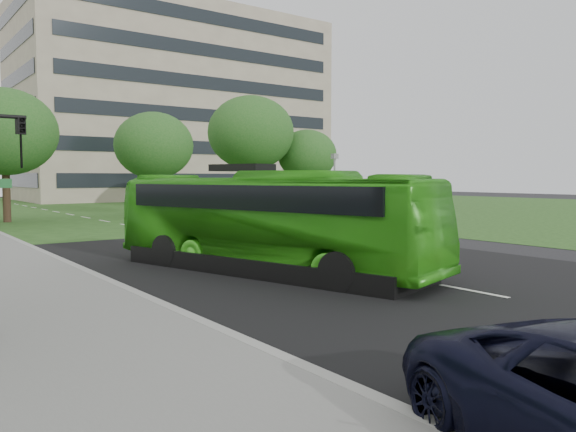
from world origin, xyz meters
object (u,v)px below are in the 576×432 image
(office_building, at_px, (174,107))
(sedan, at_px, (231,215))
(tree_park_c, at_px, (154,146))
(camera_pole, at_px, (335,179))
(tree_park_d, at_px, (251,133))
(bus, at_px, (269,221))
(tree_park_e, at_px, (307,155))
(tree_park_b, at_px, (4,132))

(office_building, distance_m, sedan, 49.74)
(tree_park_c, height_order, camera_pole, tree_park_c)
(tree_park_d, xyz_separation_m, sedan, (-10.21, -13.74, -5.96))
(bus, relative_size, sedan, 2.46)
(tree_park_c, distance_m, tree_park_d, 10.02)
(tree_park_e, relative_size, camera_pole, 1.68)
(tree_park_e, bearing_deg, tree_park_d, 167.40)
(tree_park_b, distance_m, camera_pole, 20.95)
(office_building, height_order, tree_park_b, office_building)
(office_building, bearing_deg, tree_park_b, -129.34)
(tree_park_c, relative_size, camera_pole, 1.79)
(tree_park_c, relative_size, sedan, 1.71)
(office_building, distance_m, tree_park_d, 32.63)
(tree_park_c, distance_m, bus, 26.51)
(office_building, relative_size, camera_pole, 9.38)
(office_building, relative_size, tree_park_c, 5.24)
(tree_park_e, xyz_separation_m, sedan, (-15.47, -12.56, -4.13))
(camera_pole, bearing_deg, tree_park_b, 140.27)
(sedan, relative_size, camera_pole, 1.05)
(tree_park_b, height_order, sedan, tree_park_b)
(tree_park_d, bearing_deg, tree_park_b, -174.19)
(tree_park_b, height_order, tree_park_e, tree_park_b)
(tree_park_d, xyz_separation_m, camera_pole, (-4.25, -15.81, -3.94))
(tree_park_b, relative_size, sedan, 1.89)
(tree_park_c, height_order, sedan, tree_park_c)
(tree_park_c, relative_size, tree_park_e, 1.07)
(tree_park_b, xyz_separation_m, camera_pole, (15.47, -13.80, -2.95))
(tree_park_e, bearing_deg, tree_park_b, -178.10)
(tree_park_d, bearing_deg, bus, -121.80)
(bus, relative_size, camera_pole, 2.58)
(tree_park_d, height_order, tree_park_e, tree_park_d)
(sedan, xyz_separation_m, camera_pole, (5.96, -2.07, 2.02))
(bus, bearing_deg, tree_park_c, 58.20)
(tree_park_d, height_order, sedan, tree_park_d)
(office_building, relative_size, tree_park_d, 4.06)
(office_building, distance_m, tree_park_e, 33.36)
(office_building, height_order, camera_pole, office_building)
(sedan, height_order, camera_pole, camera_pole)
(tree_park_c, xyz_separation_m, camera_pole, (5.48, -13.92, -2.43))
(camera_pole, bearing_deg, sedan, 162.83)
(tree_park_d, bearing_deg, office_building, 76.47)
(tree_park_d, distance_m, sedan, 18.12)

